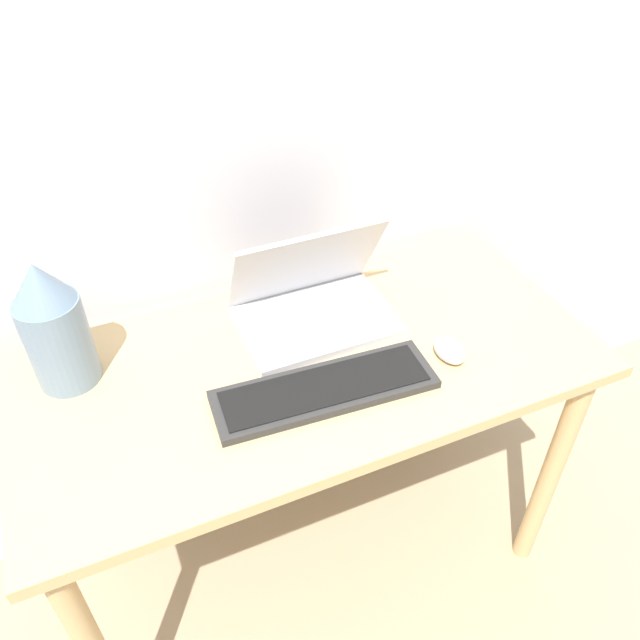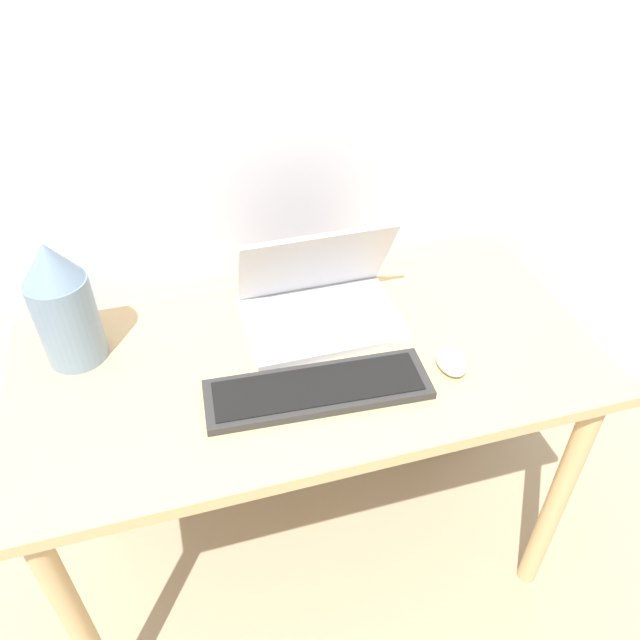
% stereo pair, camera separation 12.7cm
% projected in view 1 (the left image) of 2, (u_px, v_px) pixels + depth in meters
% --- Properties ---
extents(wall_back, '(6.00, 0.05, 2.50)m').
position_uv_depth(wall_back, '(240.00, 79.00, 1.28)').
color(wall_back, silver).
rests_on(wall_back, ground_plane).
extents(desk, '(1.24, 0.59, 0.77)m').
position_uv_depth(desk, '(310.00, 396.00, 1.40)').
color(desk, tan).
rests_on(desk, ground_plane).
extents(laptop, '(0.34, 0.25, 0.24)m').
position_uv_depth(laptop, '(312.00, 301.00, 1.40)').
color(laptop, silver).
rests_on(laptop, desk).
extents(keyboard, '(0.46, 0.16, 0.02)m').
position_uv_depth(keyboard, '(325.00, 389.00, 1.25)').
color(keyboard, '#2D2D2D').
rests_on(keyboard, desk).
extents(mouse, '(0.06, 0.09, 0.04)m').
position_uv_depth(mouse, '(450.00, 350.00, 1.32)').
color(mouse, silver).
rests_on(mouse, desk).
extents(vase, '(0.12, 0.12, 0.28)m').
position_uv_depth(vase, '(53.00, 326.00, 1.20)').
color(vase, slate).
rests_on(vase, desk).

